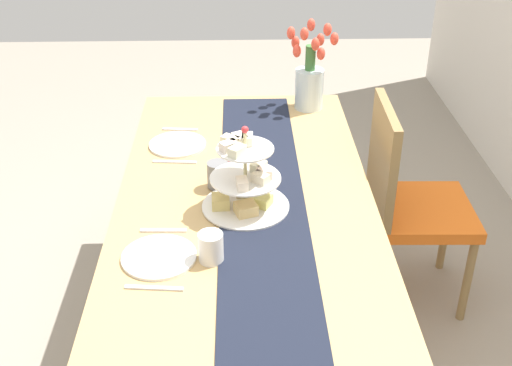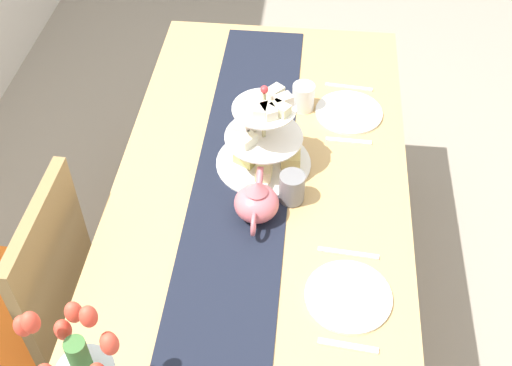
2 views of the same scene
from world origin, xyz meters
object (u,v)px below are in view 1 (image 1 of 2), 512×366
Objects in this scene: chair_left at (406,197)px; fork_left at (180,129)px; tulip_vase at (310,78)px; mug_grey at (218,175)px; knife_right at (154,288)px; knife_left at (175,162)px; dining_table at (245,216)px; fork_right at (163,230)px; teapot at (245,162)px; mug_white_text at (211,247)px; dinner_plate_left at (177,144)px; dinner_plate_right at (159,257)px; tiered_cake_stand at (245,182)px.

fork_left is at bearing -102.14° from chair_left.
tulip_vase is 0.81m from mug_grey.
knife_right is 0.59m from mug_grey.
chair_left reaches higher than knife_left.
chair_left reaches higher than mug_grey.
dining_table is 11.89× the size of fork_right.
teapot is 0.49m from fork_left.
tulip_vase reaches higher than chair_left.
tulip_vase is at bearing 160.25° from mug_white_text.
dinner_plate_left and dinner_plate_right have the same top height.
mug_white_text is at bearing 85.01° from dinner_plate_right.
chair_left is 3.96× the size of dinner_plate_right.
chair_left is 5.35× the size of knife_right.
mug_grey is (-0.57, 0.17, 0.05)m from knife_right.
tiered_cake_stand is 0.51m from knife_right.
tulip_vase reaches higher than mug_grey.
dinner_plate_right is (0.70, -0.95, 0.23)m from chair_left.
dinner_plate_left is (0.37, -0.57, -0.14)m from tulip_vase.
fork_left is 0.88× the size of knife_right.
tiered_cake_stand is at bearing -0.56° from teapot.
dinner_plate_left is 0.15m from knife_left.
knife_right is (0.42, -0.27, -0.10)m from tiered_cake_stand.
dinner_plate_right reaches higher than knife_left.
dinner_plate_left is at bearing 180.00° from fork_right.
mug_white_text is (0.39, -0.11, 0.14)m from dining_table.
dinner_plate_left is 0.61m from fork_right.
dinner_plate_left reaches higher than fork_right.
teapot is 0.38m from dinner_plate_left.
mug_grey is at bearing 148.22° from fork_right.
dining_table is at bearing 152.62° from knife_right.
dinner_plate_left is 0.76m from dinner_plate_right.
knife_left is at bearing -131.52° from dining_table.
teapot is 0.57m from dinner_plate_right.
knife_right is (1.05, 0.00, 0.00)m from fork_left.
mug_grey is at bearing 163.17° from knife_right.
tiered_cake_stand reaches higher than knife_right.
knife_left is at bearing 180.00° from dinner_plate_right.
dining_table is at bearing 35.06° from dinner_plate_left.
dinner_plate_right is at bearing -22.12° from mug_grey.
knife_right is at bearing 0.00° from fork_left.
tulip_vase reaches higher than teapot.
chair_left is at bearing 86.44° from dinner_plate_left.
fork_left is 1.00× the size of fork_right.
teapot is at bearing -73.68° from chair_left.
dinner_plate_right is (0.50, -0.27, -0.05)m from teapot.
tiered_cake_stand is 0.18m from mug_grey.
tiered_cake_stand is 0.69m from fork_left.
dinner_plate_right is at bearing -26.84° from tulip_vase.
knife_left is 0.26m from mug_grey.
dining_table is 0.37m from knife_left.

